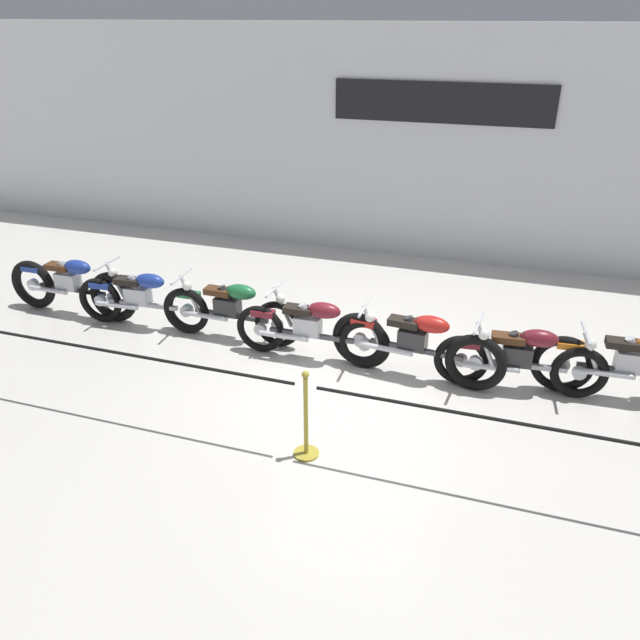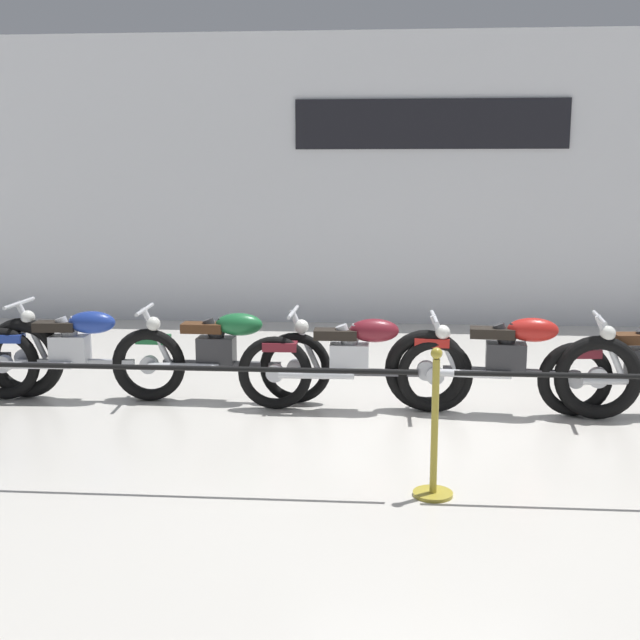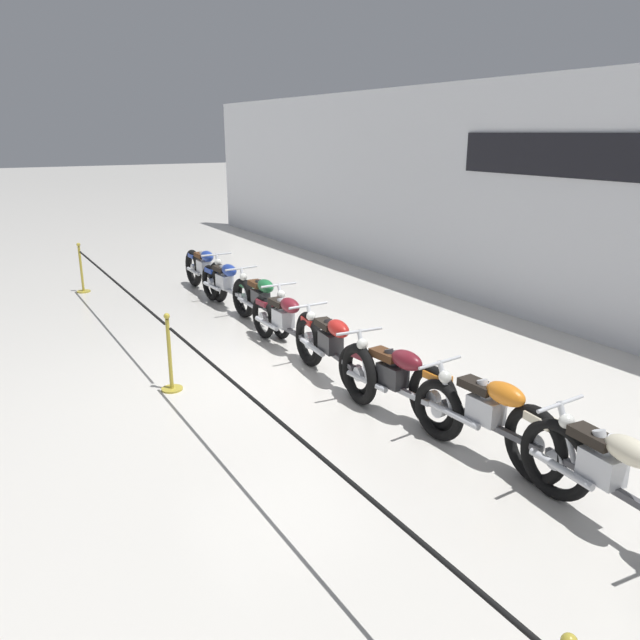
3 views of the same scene
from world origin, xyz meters
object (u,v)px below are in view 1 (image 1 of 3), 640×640
at_px(motorcycle_green_2, 231,309).
at_px(motorcycle_blue_1, 142,299).
at_px(motorcycle_red_4, 417,345).
at_px(motorcycle_blue_0, 72,286).
at_px(stanchion_mid_left, 306,427).
at_px(motorcycle_maroon_5, 521,359).
at_px(motorcycle_orange_6, 635,366).
at_px(stanchion_far_left, 181,374).
at_px(motorcycle_maroon_3, 312,329).

bearing_deg(motorcycle_green_2, motorcycle_blue_1, -176.81).
bearing_deg(motorcycle_red_4, motorcycle_blue_0, 177.52).
xyz_separation_m(motorcycle_red_4, stanchion_mid_left, (-0.83, -1.97, -0.12)).
bearing_deg(motorcycle_blue_1, motorcycle_red_4, -2.36).
bearing_deg(motorcycle_blue_0, motorcycle_maroon_5, -1.35).
relative_size(motorcycle_green_2, stanchion_mid_left, 2.05).
bearing_deg(stanchion_mid_left, motorcycle_orange_6, 32.98).
relative_size(motorcycle_green_2, motorcycle_maroon_5, 1.02).
bearing_deg(stanchion_mid_left, motorcycle_maroon_5, 43.88).
distance_m(motorcycle_blue_1, motorcycle_red_4, 4.19).
height_order(motorcycle_red_4, motorcycle_orange_6, same).
height_order(motorcycle_blue_1, stanchion_mid_left, stanchion_mid_left).
distance_m(motorcycle_blue_0, motorcycle_blue_1, 1.30).
bearing_deg(stanchion_far_left, motorcycle_blue_0, 145.37).
bearing_deg(stanchion_mid_left, motorcycle_red_4, 67.16).
distance_m(motorcycle_green_2, stanchion_mid_left, 2.94).
height_order(motorcycle_green_2, stanchion_mid_left, stanchion_mid_left).
relative_size(motorcycle_orange_6, stanchion_mid_left, 2.28).
relative_size(motorcycle_blue_0, motorcycle_green_2, 1.08).
bearing_deg(motorcycle_orange_6, motorcycle_red_4, -174.14).
bearing_deg(motorcycle_maroon_3, motorcycle_orange_6, 3.45).
bearing_deg(stanchion_mid_left, motorcycle_green_2, 130.77).
xyz_separation_m(motorcycle_green_2, stanchion_far_left, (0.46, -2.22, 0.28)).
relative_size(motorcycle_blue_0, motorcycle_maroon_3, 1.05).
distance_m(motorcycle_blue_0, motorcycle_maroon_5, 6.79).
distance_m(motorcycle_blue_0, motorcycle_green_2, 2.74).
xyz_separation_m(motorcycle_red_4, motorcycle_orange_6, (2.62, 0.27, 0.01)).
bearing_deg(stanchion_far_left, stanchion_mid_left, -0.00).
relative_size(motorcycle_blue_1, motorcycle_maroon_5, 1.02).
xyz_separation_m(motorcycle_blue_0, stanchion_mid_left, (4.65, -2.21, -0.12)).
distance_m(motorcycle_maroon_3, stanchion_mid_left, 2.09).
distance_m(motorcycle_red_4, stanchion_mid_left, 2.14).
bearing_deg(motorcycle_maroon_3, motorcycle_maroon_5, 1.11).
distance_m(motorcycle_maroon_5, motorcycle_orange_6, 1.34).
height_order(motorcycle_green_2, motorcycle_orange_6, motorcycle_orange_6).
xyz_separation_m(motorcycle_maroon_5, motorcycle_orange_6, (1.32, 0.19, 0.02)).
xyz_separation_m(motorcycle_maroon_3, motorcycle_red_4, (1.44, -0.02, 0.01)).
relative_size(motorcycle_blue_0, motorcycle_red_4, 1.00).
distance_m(motorcycle_red_4, stanchion_far_left, 3.03).
relative_size(motorcycle_maroon_5, motorcycle_orange_6, 0.88).
bearing_deg(motorcycle_maroon_3, motorcycle_blue_1, 176.91).
xyz_separation_m(motorcycle_blue_0, motorcycle_red_4, (5.48, -0.24, -0.00)).
distance_m(stanchion_far_left, stanchion_mid_left, 1.51).
height_order(motorcycle_green_2, stanchion_far_left, stanchion_far_left).
height_order(motorcycle_green_2, motorcycle_maroon_5, motorcycle_green_2).
bearing_deg(motorcycle_maroon_5, motorcycle_orange_6, 8.25).
relative_size(motorcycle_maroon_5, stanchion_far_left, 0.17).
distance_m(motorcycle_blue_0, motorcycle_maroon_3, 4.05).
relative_size(motorcycle_maroon_5, stanchion_mid_left, 2.01).
distance_m(motorcycle_green_2, motorcycle_maroon_3, 1.33).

